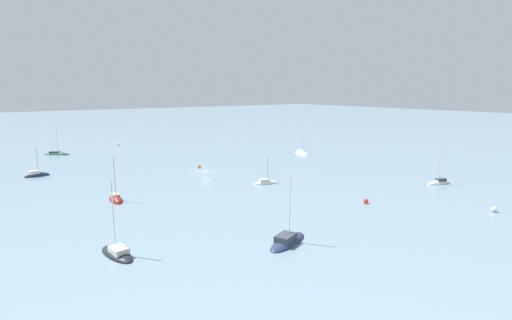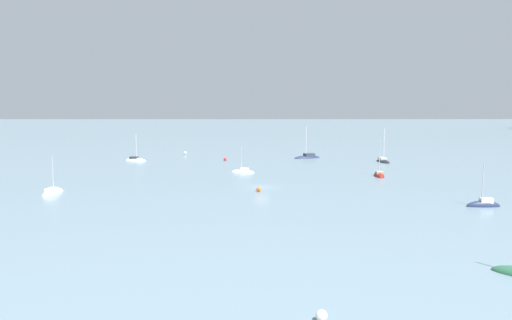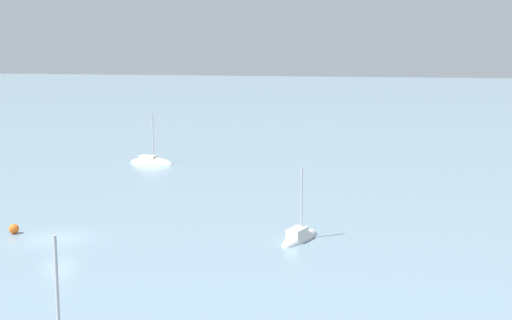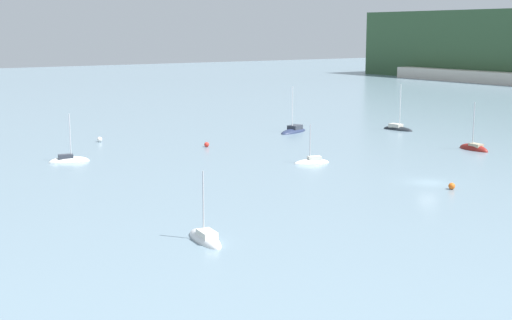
{
  "view_description": "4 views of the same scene",
  "coord_description": "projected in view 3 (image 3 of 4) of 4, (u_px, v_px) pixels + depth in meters",
  "views": [
    {
      "loc": [
        -78.71,
        42.37,
        18.33
      ],
      "look_at": [
        -0.89,
        -13.58,
        1.28
      ],
      "focal_mm": 28.0,
      "sensor_mm": 36.0,
      "label": 1
    },
    {
      "loc": [
        86.59,
        -1.28,
        15.45
      ],
      "look_at": [
        -15.99,
        -1.02,
        2.89
      ],
      "focal_mm": 35.0,
      "sensor_mm": 36.0,
      "label": 2
    },
    {
      "loc": [
        -26.26,
        47.67,
        14.38
      ],
      "look_at": [
        -11.44,
        -17.43,
        3.75
      ],
      "focal_mm": 50.0,
      "sensor_mm": 36.0,
      "label": 3
    },
    {
      "loc": [
        57.98,
        -64.48,
        18.12
      ],
      "look_at": [
        -15.99,
        -14.43,
        1.84
      ],
      "focal_mm": 50.0,
      "sensor_mm": 36.0,
      "label": 4
    }
  ],
  "objects": [
    {
      "name": "sailboat_3",
      "position": [
        151.0,
        163.0,
        88.44
      ],
      "size": [
        6.01,
        2.52,
        7.01
      ],
      "rotation": [
        0.0,
        0.0,
        3.02
      ],
      "color": "white",
      "rests_on": "ground_plane"
    },
    {
      "name": "sailboat_4",
      "position": [
        299.0,
        239.0,
        53.63
      ],
      "size": [
        2.89,
        5.32,
        6.07
      ],
      "rotation": [
        0.0,
        0.0,
        4.41
      ],
      "color": "white",
      "rests_on": "ground_plane"
    },
    {
      "name": "mooring_buoy_0",
      "position": [
        14.0,
        229.0,
        55.36
      ],
      "size": [
        0.78,
        0.78,
        0.78
      ],
      "color": "orange",
      "rests_on": "ground_plane"
    },
    {
      "name": "ground_plane",
      "position": [
        58.0,
        239.0,
        53.92
      ],
      "size": [
        600.0,
        600.0,
        0.0
      ],
      "primitive_type": "plane",
      "color": "slate"
    }
  ]
}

